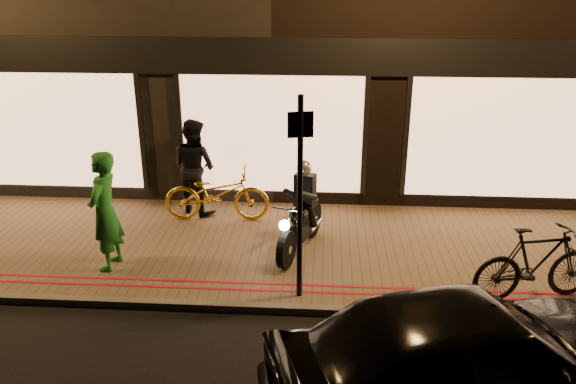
% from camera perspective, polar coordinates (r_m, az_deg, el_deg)
% --- Properties ---
extents(ground, '(90.00, 90.00, 0.00)m').
position_cam_1_polar(ground, '(8.33, -4.17, -12.18)').
color(ground, black).
rests_on(ground, ground).
extents(sidewalk, '(50.00, 4.00, 0.12)m').
position_cam_1_polar(sidewalk, '(10.02, -2.61, -5.67)').
color(sidewalk, brown).
rests_on(sidewalk, ground).
extents(kerb_stone, '(50.00, 0.14, 0.12)m').
position_cam_1_polar(kerb_stone, '(8.34, -4.13, -11.65)').
color(kerb_stone, '#59544C').
rests_on(kerb_stone, ground).
extents(red_kerb_lines, '(50.00, 0.26, 0.01)m').
position_cam_1_polar(red_kerb_lines, '(8.73, -3.69, -9.54)').
color(red_kerb_lines, maroon).
rests_on(red_kerb_lines, sidewalk).
extents(motorcycle, '(0.82, 1.89, 1.59)m').
position_cam_1_polar(motorcycle, '(9.57, 1.36, -2.53)').
color(motorcycle, black).
rests_on(motorcycle, sidewalk).
extents(sign_post, '(0.35, 0.11, 3.00)m').
position_cam_1_polar(sign_post, '(7.77, 1.22, 0.23)').
color(sign_post, black).
rests_on(sign_post, sidewalk).
extents(bicycle_gold, '(2.05, 0.81, 1.06)m').
position_cam_1_polar(bicycle_gold, '(10.89, -7.24, -0.19)').
color(bicycle_gold, gold).
rests_on(bicycle_gold, sidewalk).
extents(bicycle_dark, '(2.00, 0.97, 1.16)m').
position_cam_1_polar(bicycle_dark, '(8.89, 23.93, -6.65)').
color(bicycle_dark, black).
rests_on(bicycle_dark, sidewalk).
extents(person_green, '(0.52, 0.74, 1.96)m').
position_cam_1_polar(person_green, '(9.31, -18.11, -1.88)').
color(person_green, '#1F7726').
rests_on(person_green, sidewalk).
extents(person_dark, '(1.16, 1.10, 1.90)m').
position_cam_1_polar(person_dark, '(11.22, -9.50, 2.59)').
color(person_dark, black).
rests_on(person_dark, sidewalk).
extents(parked_car, '(4.70, 3.05, 1.49)m').
position_cam_1_polar(parked_car, '(6.55, 17.70, -15.61)').
color(parked_car, black).
rests_on(parked_car, ground).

